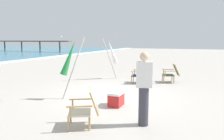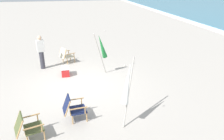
% 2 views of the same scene
% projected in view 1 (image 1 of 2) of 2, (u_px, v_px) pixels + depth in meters
% --- Properties ---
extents(ground_plane, '(80.00, 80.00, 0.00)m').
position_uv_depth(ground_plane, '(112.00, 94.00, 7.56)').
color(ground_plane, '#B2AAA0').
extents(beach_chair_back_right, '(0.65, 0.75, 0.81)m').
position_uv_depth(beach_chair_back_right, '(141.00, 73.00, 9.50)').
color(beach_chair_back_right, '#19234C').
rests_on(beach_chair_back_right, ground).
extents(beach_chair_back_left, '(0.82, 0.86, 0.82)m').
position_uv_depth(beach_chair_back_left, '(86.00, 107.00, 4.73)').
color(beach_chair_back_left, beige).
rests_on(beach_chair_back_left, ground).
extents(beach_chair_far_center, '(0.75, 0.85, 0.80)m').
position_uv_depth(beach_chair_far_center, '(172.00, 73.00, 9.67)').
color(beach_chair_far_center, '#515B33').
rests_on(beach_chair_far_center, ground).
extents(umbrella_furled_white, '(0.77, 0.60, 1.99)m').
position_uv_depth(umbrella_furled_white, '(112.00, 52.00, 10.42)').
color(umbrella_furled_white, '#B7B2A8').
rests_on(umbrella_furled_white, ground).
extents(umbrella_furled_green, '(0.61, 0.72, 2.01)m').
position_uv_depth(umbrella_furled_green, '(70.00, 58.00, 6.88)').
color(umbrella_furled_green, '#B7B2A8').
rests_on(umbrella_furled_green, ground).
extents(person_near_chairs, '(0.28, 0.38, 1.63)m').
position_uv_depth(person_near_chairs, '(144.00, 88.00, 4.75)').
color(person_near_chairs, '#383842').
rests_on(person_near_chairs, ground).
extents(cooler_box, '(0.49, 0.35, 0.40)m').
position_uv_depth(cooler_box, '(116.00, 99.00, 6.25)').
color(cooler_box, red).
rests_on(cooler_box, ground).
extents(pier_distant, '(0.90, 17.45, 1.74)m').
position_uv_depth(pier_distant, '(21.00, 42.00, 33.36)').
color(pier_distant, brown).
rests_on(pier_distant, ground).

